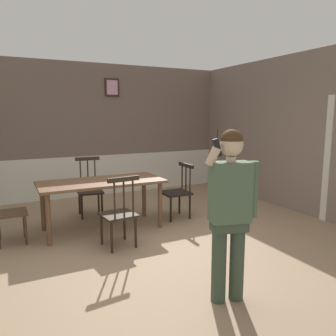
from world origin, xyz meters
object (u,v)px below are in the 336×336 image
chair_by_doorway (177,191)px  person_figure (230,206)px  chair_opposite_corner (119,213)px  dining_table (102,186)px  chair_at_table_head (90,189)px  chair_near_window (8,212)px

chair_by_doorway → person_figure: person_figure is taller
chair_by_doorway → chair_opposite_corner: size_ratio=0.95×
dining_table → chair_at_table_head: size_ratio=1.83×
chair_at_table_head → chair_opposite_corner: (0.01, -1.64, -0.00)m
dining_table → chair_near_window: (-1.33, -0.00, -0.23)m
chair_by_doorway → chair_opposite_corner: chair_opposite_corner is taller
chair_near_window → chair_opposite_corner: (1.34, -0.82, 0.02)m
chair_near_window → person_figure: 3.18m
chair_opposite_corner → dining_table: bearing=84.3°
chair_near_window → chair_by_doorway: 2.66m
chair_at_table_head → chair_opposite_corner: chair_at_table_head is taller
chair_opposite_corner → person_figure: bearing=-79.4°
chair_by_doorway → person_figure: 2.71m
chair_by_doorway → chair_opposite_corner: bearing=121.4°
dining_table → chair_opposite_corner: chair_opposite_corner is taller
dining_table → chair_opposite_corner: (0.01, -0.82, -0.21)m
person_figure → dining_table: bearing=-63.7°
dining_table → chair_opposite_corner: 0.85m
chair_near_window → chair_at_table_head: bearing=121.8°
person_figure → chair_opposite_corner: bearing=-58.6°
chair_near_window → chair_at_table_head: (1.33, 0.82, 0.03)m
chair_by_doorway → chair_at_table_head: (-1.33, 0.82, 0.01)m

